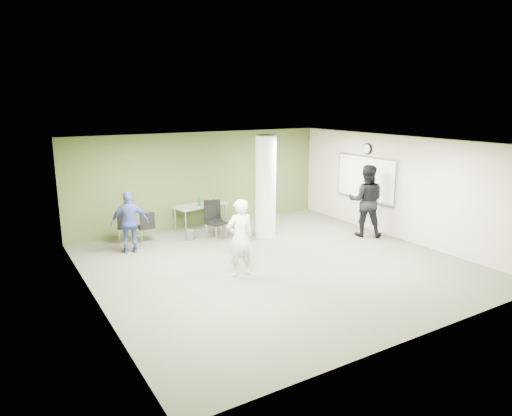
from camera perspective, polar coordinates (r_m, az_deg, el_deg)
floor at (r=10.67m, az=2.38°, el=-6.96°), size 8.00×8.00×0.00m
ceiling at (r=10.05m, az=2.53°, el=8.20°), size 8.00×8.00×0.00m
wall_back at (r=13.72m, az=-6.82°, el=3.57°), size 8.00×2.80×0.02m
wall_left at (r=8.78m, az=-19.90°, el=-2.62°), size 0.02×8.00×2.80m
wall_right_cream at (r=12.88m, az=17.48°, el=2.42°), size 0.02×8.00×2.80m
column at (r=12.45m, az=1.21°, el=2.67°), size 0.56×0.56×2.80m
whiteboard at (r=13.61m, az=13.53°, el=3.65°), size 0.05×2.30×1.30m
wall_clock at (r=13.51m, az=13.73°, el=7.21°), size 0.06×0.32×0.32m
folding_table at (r=13.35m, az=-6.91°, el=0.23°), size 1.68×0.97×1.00m
wastebasket at (r=12.52m, az=-8.28°, el=-3.34°), size 0.24×0.24×0.28m
chair_back_left at (r=12.43m, az=-13.56°, el=-2.05°), size 0.42×0.42×0.83m
chair_back_right at (r=12.47m, az=-15.91°, el=-1.97°), size 0.57×0.57×0.89m
chair_table_left at (r=12.77m, az=-5.43°, el=-0.88°), size 0.63×0.63×0.99m
chair_table_right at (r=12.49m, az=-5.28°, el=-1.44°), size 0.57×0.57×0.91m
woman_white at (r=9.71m, az=-2.01°, el=-3.74°), size 0.63×0.43×1.69m
man_black at (r=12.93m, az=13.59°, el=0.89°), size 1.23×1.21×2.00m
man_blue at (r=11.62m, az=-15.51°, el=-1.75°), size 0.97×0.56×1.55m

